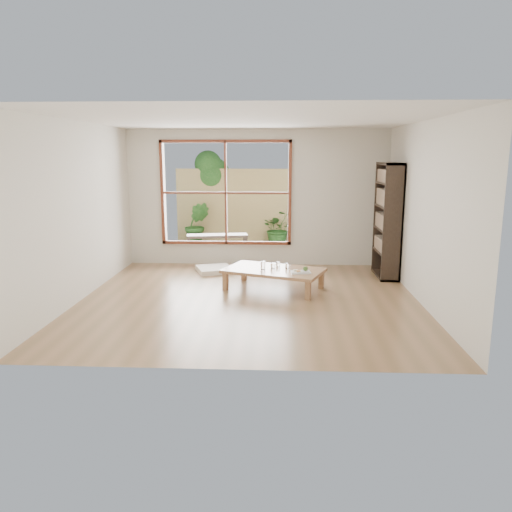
# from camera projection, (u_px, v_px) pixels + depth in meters

# --- Properties ---
(ground) EXTENTS (5.00, 5.00, 0.00)m
(ground) POSITION_uv_depth(u_px,v_px,m) (249.00, 299.00, 7.47)
(ground) COLOR #966E4B
(ground) RESTS_ON ground
(low_table) EXTENTS (1.73, 1.34, 0.33)m
(low_table) POSITION_uv_depth(u_px,v_px,m) (274.00, 271.00, 7.95)
(low_table) COLOR tan
(low_table) RESTS_ON ground
(floor_cushion) EXTENTS (0.78, 0.78, 0.09)m
(floor_cushion) POSITION_uv_depth(u_px,v_px,m) (215.00, 269.00, 9.20)
(floor_cushion) COLOR white
(floor_cushion) RESTS_ON ground
(bookshelf) EXTENTS (0.32, 0.90, 1.99)m
(bookshelf) POSITION_uv_depth(u_px,v_px,m) (387.00, 221.00, 8.69)
(bookshelf) COLOR #32261C
(bookshelf) RESTS_ON ground
(glass_tall) EXTENTS (0.07, 0.07, 0.13)m
(glass_tall) POSITION_uv_depth(u_px,v_px,m) (263.00, 265.00, 7.91)
(glass_tall) COLOR silver
(glass_tall) RESTS_ON low_table
(glass_mid) EXTENTS (0.06, 0.06, 0.09)m
(glass_mid) POSITION_uv_depth(u_px,v_px,m) (287.00, 266.00, 7.97)
(glass_mid) COLOR silver
(glass_mid) RESTS_ON low_table
(glass_short) EXTENTS (0.06, 0.06, 0.08)m
(glass_short) POSITION_uv_depth(u_px,v_px,m) (278.00, 264.00, 8.09)
(glass_short) COLOR silver
(glass_short) RESTS_ON low_table
(glass_small) EXTENTS (0.07, 0.07, 0.09)m
(glass_small) POSITION_uv_depth(u_px,v_px,m) (273.00, 266.00, 7.98)
(glass_small) COLOR silver
(glass_small) RESTS_ON low_table
(food_tray) EXTENTS (0.32, 0.25, 0.09)m
(food_tray) POSITION_uv_depth(u_px,v_px,m) (302.00, 271.00, 7.69)
(food_tray) COLOR white
(food_tray) RESTS_ON low_table
(deck) EXTENTS (2.80, 2.00, 0.05)m
(deck) POSITION_uv_depth(u_px,v_px,m) (232.00, 253.00, 10.98)
(deck) COLOR #322A24
(deck) RESTS_ON ground
(garden_bench) EXTENTS (1.34, 0.59, 0.41)m
(garden_bench) POSITION_uv_depth(u_px,v_px,m) (217.00, 237.00, 10.74)
(garden_bench) COLOR #32261C
(garden_bench) RESTS_ON deck
(bamboo_fence) EXTENTS (2.80, 0.06, 1.80)m
(bamboo_fence) POSITION_uv_depth(u_px,v_px,m) (236.00, 207.00, 11.78)
(bamboo_fence) COLOR tan
(bamboo_fence) RESTS_ON ground
(shrub_right) EXTENTS (0.90, 0.82, 0.84)m
(shrub_right) POSITION_uv_depth(u_px,v_px,m) (279.00, 228.00, 11.59)
(shrub_right) COLOR #366324
(shrub_right) RESTS_ON deck
(shrub_left) EXTENTS (0.60, 0.50, 1.03)m
(shrub_left) POSITION_uv_depth(u_px,v_px,m) (197.00, 224.00, 11.50)
(shrub_left) COLOR #366324
(shrub_left) RESTS_ON deck
(garden_tree) EXTENTS (1.04, 0.85, 2.22)m
(garden_tree) POSITION_uv_depth(u_px,v_px,m) (209.00, 176.00, 11.96)
(garden_tree) COLOR #4C3D2D
(garden_tree) RESTS_ON ground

